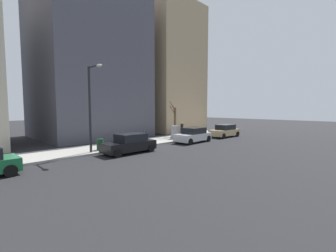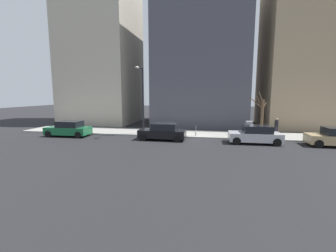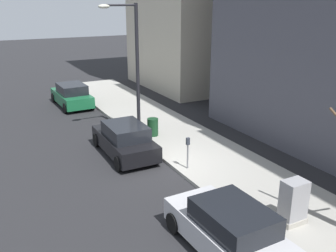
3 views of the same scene
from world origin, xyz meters
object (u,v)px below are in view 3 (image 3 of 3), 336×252
parked_car_green (72,95)px  streetlamp (132,58)px  utility_box (293,203)px  parking_meter (188,150)px  trash_bin (153,127)px  parked_car_silver (229,230)px  parked_car_black (125,140)px

parked_car_green → streetlamp: bearing=-79.9°
utility_box → parking_meter: bearing=99.7°
parked_car_green → trash_bin: 8.36m
utility_box → trash_bin: utility_box is taller
parking_meter → trash_bin: 4.31m
parked_car_silver → parking_meter: bearing=70.5°
parking_meter → utility_box: bearing=-80.3°
parking_meter → utility_box: utility_box is taller
parked_car_black → trash_bin: bearing=34.5°
parked_car_silver → utility_box: (2.52, 0.13, 0.11)m
parked_car_black → utility_box: bearing=-71.8°
parked_car_silver → parked_car_black: size_ratio=1.01×
parked_car_silver → parked_car_green: size_ratio=1.00×
utility_box → trash_bin: (-0.40, 9.22, -0.25)m
parking_meter → parked_car_silver: bearing=-108.2°
parked_car_silver → parking_meter: 5.35m
parked_car_black → parking_meter: (1.63, -2.87, 0.24)m
trash_bin → parked_car_black: bearing=-146.1°
parked_car_black → trash_bin: 2.51m
parked_car_silver → parked_car_green: 17.43m
parked_car_black → parking_meter: parked_car_black is taller
trash_bin → parking_meter: bearing=-96.0°
utility_box → trash_bin: bearing=92.5°
parked_car_black → utility_box: size_ratio=2.95×
parked_car_black → parking_meter: bearing=-59.8°
parked_car_silver → parking_meter: size_ratio=3.14×
parking_meter → utility_box: 5.02m
parked_car_silver → parking_meter: parked_car_silver is taller
parked_car_black → streetlamp: 4.30m
parked_car_black → parked_car_green: (-0.04, 9.48, 0.00)m
parking_meter → trash_bin: (0.45, 4.27, -0.38)m
utility_box → trash_bin: 9.23m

